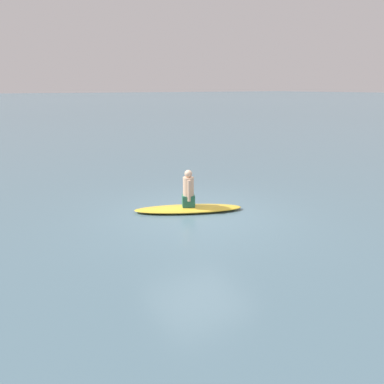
# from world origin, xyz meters

# --- Properties ---
(ground_plane) EXTENTS (400.00, 400.00, 0.00)m
(ground_plane) POSITION_xyz_m (0.00, 0.00, 0.00)
(ground_plane) COLOR slate
(surfboard) EXTENTS (1.84, 2.79, 0.13)m
(surfboard) POSITION_xyz_m (0.38, 0.04, 0.06)
(surfboard) COLOR gold
(surfboard) RESTS_ON ground
(person_paddler) EXTENTS (0.41, 0.40, 0.96)m
(person_paddler) POSITION_xyz_m (0.38, 0.04, 0.56)
(person_paddler) COLOR #26664C
(person_paddler) RESTS_ON surfboard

